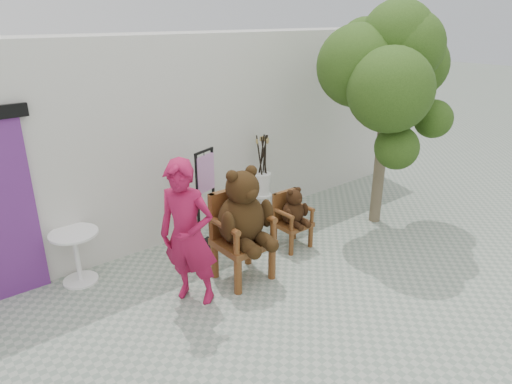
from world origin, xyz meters
TOP-DOWN VIEW (x-y plane):
  - ground_plane at (0.00, 0.00)m, footprint 60.00×60.00m
  - back_wall at (0.00, 3.10)m, footprint 9.00×1.00m
  - chair_big at (-0.38, 1.09)m, footprint 0.75×0.80m
  - chair_small at (0.72, 1.32)m, footprint 0.48×0.50m
  - person at (-1.23, 0.99)m, footprint 0.74×0.80m
  - cafe_table at (-2.08, 2.35)m, footprint 0.60×0.60m
  - display_stand at (-0.30, 2.04)m, footprint 0.54×0.48m
  - stool_bucket at (1.01, 2.35)m, footprint 0.32×0.32m
  - tree at (2.26, 1.00)m, footprint 2.42×1.96m

SIDE VIEW (x-z plane):
  - ground_plane at x=0.00m, z-range 0.00..0.00m
  - cafe_table at x=-2.08m, z-range 0.09..0.79m
  - chair_small at x=0.72m, z-range 0.07..1.00m
  - display_stand at x=-0.30m, z-range -0.17..1.34m
  - stool_bucket at x=1.01m, z-range -0.08..1.37m
  - chair_big at x=-0.38m, z-range 0.09..1.61m
  - person at x=-1.23m, z-range 0.00..1.84m
  - back_wall at x=0.00m, z-range 0.00..3.00m
  - tree at x=2.26m, z-range 0.82..4.29m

